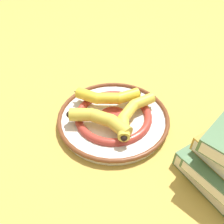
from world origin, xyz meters
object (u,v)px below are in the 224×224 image
at_px(decorative_bowl, 112,117).
at_px(banana_c, 132,112).
at_px(banana_b, 106,97).
at_px(banana_a, 102,120).

bearing_deg(decorative_bowl, banana_c, -32.02).
distance_m(decorative_bowl, banana_b, 0.07).
xyz_separation_m(decorative_bowl, banana_b, (0.00, 0.06, 0.03)).
height_order(banana_b, banana_c, banana_b).
relative_size(banana_a, banana_b, 0.76).
bearing_deg(banana_b, banana_a, -95.45).
relative_size(banana_a, banana_c, 0.92).
height_order(banana_a, banana_b, banana_a).
bearing_deg(banana_c, decorative_bowl, -73.09).
bearing_deg(banana_a, banana_c, -134.66).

